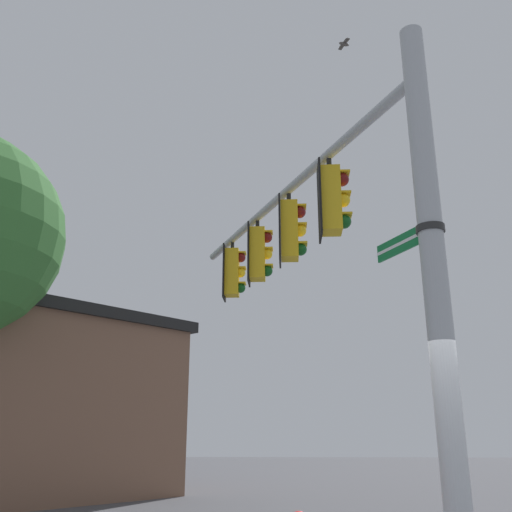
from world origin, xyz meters
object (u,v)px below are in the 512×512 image
object	(u,v)px
traffic_light_mid_outer	(259,254)
street_name_sign	(416,236)
traffic_light_nearest_pole	(332,200)
traffic_light_arm_end	(233,272)
traffic_light_mid_inner	(291,230)
bird_flying	(344,44)

from	to	relation	value
traffic_light_mid_outer	street_name_sign	size ratio (longest dim) A/B	1.20
traffic_light_nearest_pole	traffic_light_arm_end	world-z (taller)	same
traffic_light_mid_outer	traffic_light_mid_inner	bearing A→B (deg)	25.73
traffic_light_nearest_pole	traffic_light_arm_end	xyz separation A→B (m)	(-3.93, -1.90, 0.00)
traffic_light_mid_outer	bird_flying	bearing A→B (deg)	38.70
traffic_light_mid_inner	street_name_sign	size ratio (longest dim) A/B	1.20
traffic_light_mid_inner	bird_flying	size ratio (longest dim) A/B	4.12
traffic_light_nearest_pole	street_name_sign	distance (m)	2.27
traffic_light_mid_outer	bird_flying	xyz separation A→B (m)	(2.06, 1.65, 3.28)
traffic_light_nearest_pole	traffic_light_arm_end	bearing A→B (deg)	-154.27
traffic_light_mid_inner	traffic_light_arm_end	xyz separation A→B (m)	(-2.62, -1.26, 0.00)
bird_flying	traffic_light_mid_inner	bearing A→B (deg)	-126.36
traffic_light_mid_inner	bird_flying	xyz separation A→B (m)	(0.75, 1.02, 3.28)
traffic_light_mid_outer	street_name_sign	world-z (taller)	traffic_light_mid_outer
traffic_light_mid_outer	bird_flying	size ratio (longest dim) A/B	4.12
traffic_light_arm_end	bird_flying	distance (m)	5.23
traffic_light_nearest_pole	street_name_sign	size ratio (longest dim) A/B	1.20
traffic_light_arm_end	traffic_light_nearest_pole	bearing A→B (deg)	25.73
traffic_light_arm_end	bird_flying	bearing A→B (deg)	34.10
bird_flying	traffic_light_nearest_pole	bearing A→B (deg)	-34.73
traffic_light_nearest_pole	street_name_sign	bearing A→B (deg)	25.16
traffic_light_mid_inner	traffic_light_mid_outer	size ratio (longest dim) A/B	1.00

